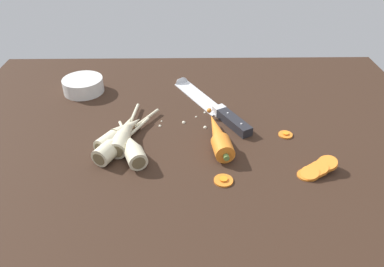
% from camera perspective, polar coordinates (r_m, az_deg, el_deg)
% --- Properties ---
extents(ground_plane, '(1.20, 0.90, 0.04)m').
position_cam_1_polar(ground_plane, '(0.88, -0.02, -1.15)').
color(ground_plane, '#332116').
extents(chefs_knife, '(0.20, 0.32, 0.04)m').
position_cam_1_polar(chefs_knife, '(0.99, 2.31, 4.82)').
color(chefs_knife, silver).
rests_on(chefs_knife, ground_plane).
extents(whole_carrot, '(0.06, 0.20, 0.04)m').
position_cam_1_polar(whole_carrot, '(0.83, 4.05, -0.33)').
color(whole_carrot, orange).
rests_on(whole_carrot, ground_plane).
extents(parsnip_front, '(0.11, 0.18, 0.04)m').
position_cam_1_polar(parsnip_front, '(0.82, -11.45, -1.50)').
color(parsnip_front, beige).
rests_on(parsnip_front, ground_plane).
extents(parsnip_mid_left, '(0.13, 0.19, 0.04)m').
position_cam_1_polar(parsnip_mid_left, '(0.85, -10.80, -0.04)').
color(parsnip_mid_left, beige).
rests_on(parsnip_mid_left, ground_plane).
extents(parsnip_mid_right, '(0.09, 0.17, 0.04)m').
position_cam_1_polar(parsnip_mid_right, '(0.81, -9.19, -2.13)').
color(parsnip_mid_right, beige).
rests_on(parsnip_mid_right, ground_plane).
extents(parsnip_back, '(0.05, 0.22, 0.04)m').
position_cam_1_polar(parsnip_back, '(0.85, -10.30, 0.04)').
color(parsnip_back, beige).
rests_on(parsnip_back, ground_plane).
extents(carrot_slice_stack, '(0.09, 0.06, 0.03)m').
position_cam_1_polar(carrot_slice_stack, '(0.80, 18.62, -5.16)').
color(carrot_slice_stack, orange).
rests_on(carrot_slice_stack, ground_plane).
extents(carrot_slice_stray_near, '(0.04, 0.04, 0.01)m').
position_cam_1_polar(carrot_slice_stray_near, '(0.74, 4.84, -7.06)').
color(carrot_slice_stray_near, orange).
rests_on(carrot_slice_stray_near, ground_plane).
extents(carrot_slice_stray_mid, '(0.03, 0.03, 0.01)m').
position_cam_1_polar(carrot_slice_stray_mid, '(0.89, 14.10, -0.08)').
color(carrot_slice_stray_mid, orange).
rests_on(carrot_slice_stray_mid, ground_plane).
extents(prep_bowl, '(0.11, 0.11, 0.04)m').
position_cam_1_polar(prep_bowl, '(1.09, -16.28, 7.14)').
color(prep_bowl, white).
rests_on(prep_bowl, ground_plane).
extents(mince_crumbs, '(0.19, 0.11, 0.01)m').
position_cam_1_polar(mince_crumbs, '(0.91, 1.00, 1.97)').
color(mince_crumbs, silver).
rests_on(mince_crumbs, ground_plane).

